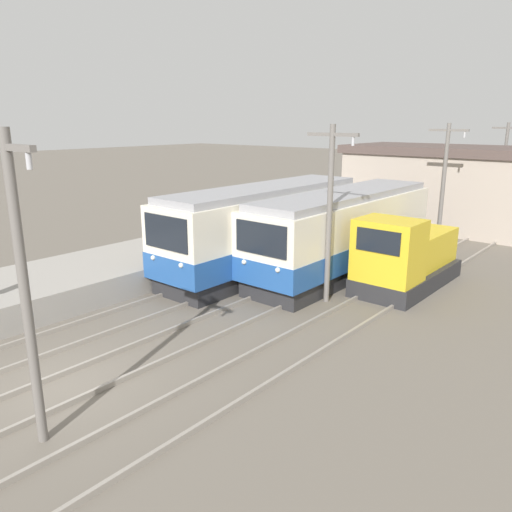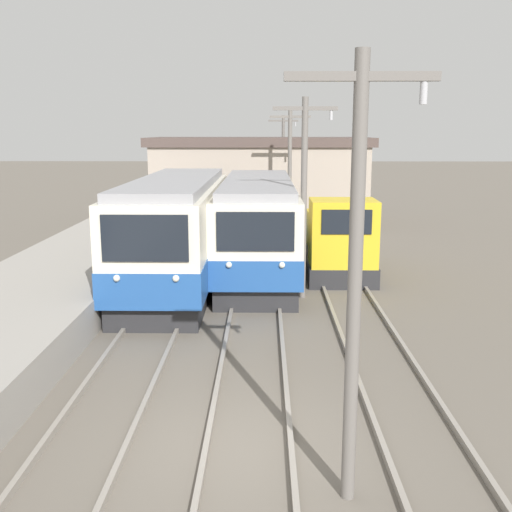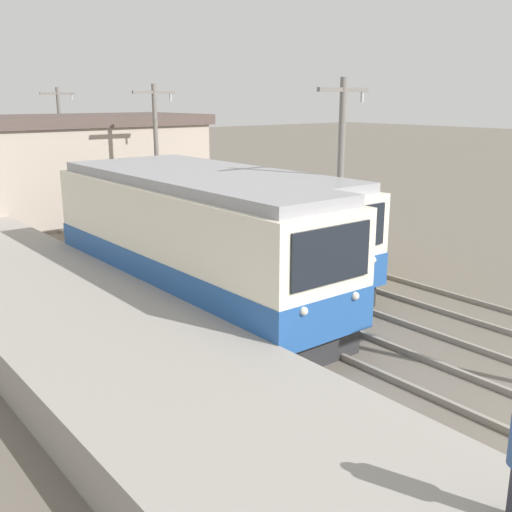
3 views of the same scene
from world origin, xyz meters
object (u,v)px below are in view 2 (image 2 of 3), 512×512
object	(u,v)px
shunting_locomotive	(337,242)
catenary_mast_far	(290,169)
commuter_train_left	(177,236)
catenary_mast_distant	(283,159)
catenary_mast_near	(356,268)
catenary_mast_mid	(304,190)
commuter_train_center	(258,229)

from	to	relation	value
shunting_locomotive	catenary_mast_far	world-z (taller)	catenary_mast_far
commuter_train_left	catenary_mast_distant	bearing A→B (deg)	77.92
catenary_mast_near	catenary_mast_mid	size ratio (longest dim) A/B	1.00
commuter_train_center	catenary_mast_mid	size ratio (longest dim) A/B	1.78
catenary_mast_distant	catenary_mast_near	bearing A→B (deg)	-90.00
commuter_train_left	catenary_mast_far	bearing A→B (deg)	64.97
commuter_train_left	catenary_mast_mid	distance (m)	4.95
catenary_mast_near	catenary_mast_far	size ratio (longest dim) A/B	1.00
catenary_mast_near	catenary_mast_distant	size ratio (longest dim) A/B	1.00
catenary_mast_near	catenary_mast_distant	bearing A→B (deg)	90.00
commuter_train_center	catenary_mast_far	xyz separation A→B (m)	(1.51, 7.30, 1.83)
catenary_mast_far	catenary_mast_distant	xyz separation A→B (m)	(0.00, 10.91, 0.00)
commuter_train_left	catenary_mast_far	world-z (taller)	catenary_mast_far
shunting_locomotive	catenary_mast_near	bearing A→B (deg)	-95.97
catenary_mast_far	shunting_locomotive	bearing A→B (deg)	-78.84
catenary_mast_mid	catenary_mast_far	distance (m)	10.91
commuter_train_center	catenary_mast_far	size ratio (longest dim) A/B	1.78
commuter_train_left	commuter_train_center	xyz separation A→B (m)	(2.80, 1.93, -0.08)
catenary_mast_near	catenary_mast_distant	xyz separation A→B (m)	(0.00, 32.73, 0.00)
commuter_train_center	catenary_mast_near	xyz separation A→B (m)	(1.51, -14.53, 1.83)
commuter_train_center	catenary_mast_mid	distance (m)	4.32
catenary_mast_far	catenary_mast_distant	bearing A→B (deg)	90.00
commuter_train_center	catenary_mast_near	distance (m)	14.72
catenary_mast_far	catenary_mast_mid	bearing A→B (deg)	-90.00
commuter_train_left	commuter_train_center	distance (m)	3.40
shunting_locomotive	catenary_mast_mid	size ratio (longest dim) A/B	0.88
shunting_locomotive	catenary_mast_mid	distance (m)	4.32
catenary_mast_near	catenary_mast_far	xyz separation A→B (m)	(0.00, 21.82, 0.00)
catenary_mast_mid	catenary_mast_distant	world-z (taller)	same
shunting_locomotive	commuter_train_center	bearing A→B (deg)	175.03
catenary_mast_near	catenary_mast_distant	world-z (taller)	same
catenary_mast_near	catenary_mast_mid	world-z (taller)	same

